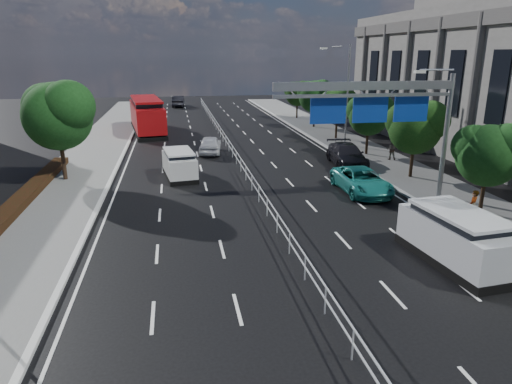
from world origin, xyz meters
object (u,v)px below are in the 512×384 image
object	(u,v)px
red_bus	(147,114)
pedestrian_b	(391,150)
overhead_gantry	(384,104)
parked_car_teal	(362,181)
white_minivan	(179,164)
near_car_silver	(210,145)
near_car_dark	(178,101)
parked_car_dark	(347,155)
pedestrian_a	(473,206)
silver_minivan	(457,238)

from	to	relation	value
red_bus	pedestrian_b	distance (m)	26.70
overhead_gantry	parked_car_teal	bearing A→B (deg)	94.57
white_minivan	near_car_silver	xyz separation A→B (m)	(2.74, 7.61, -0.18)
near_car_dark	parked_car_teal	world-z (taller)	near_car_dark
overhead_gantry	parked_car_dark	bearing A→B (deg)	80.11
parked_car_dark	pedestrian_b	bearing A→B (deg)	14.72
white_minivan	near_car_dark	xyz separation A→B (m)	(0.59, 44.28, -0.08)
parked_car_dark	pedestrian_a	size ratio (longest dim) A/B	3.36
silver_minivan	near_car_dark	bearing A→B (deg)	94.32
white_minivan	pedestrian_a	bearing A→B (deg)	-47.09
parked_car_dark	white_minivan	bearing A→B (deg)	-168.18
pedestrian_a	pedestrian_b	size ratio (longest dim) A/B	1.03
white_minivan	silver_minivan	xyz separation A→B (m)	(10.89, -15.59, 0.15)
parked_car_teal	white_minivan	bearing A→B (deg)	152.96
near_car_dark	pedestrian_b	bearing A→B (deg)	113.56
near_car_silver	pedestrian_a	bearing A→B (deg)	128.31
near_car_silver	pedestrian_a	size ratio (longest dim) A/B	2.68
near_car_dark	red_bus	bearing A→B (deg)	84.10
white_minivan	near_car_dark	world-z (taller)	white_minivan
red_bus	silver_minivan	world-z (taller)	red_bus
red_bus	parked_car_dark	distance (m)	24.41
near_car_silver	silver_minivan	world-z (taller)	silver_minivan
near_car_dark	pedestrian_b	world-z (taller)	pedestrian_b
parked_car_dark	pedestrian_a	distance (m)	13.31
overhead_gantry	pedestrian_b	size ratio (longest dim) A/B	6.39
near_car_silver	near_car_dark	size ratio (longest dim) A/B	0.85
white_minivan	near_car_silver	world-z (taller)	white_minivan
red_bus	near_car_dark	size ratio (longest dim) A/B	2.39
silver_minivan	parked_car_dark	size ratio (longest dim) A/B	0.99
white_minivan	pedestrian_b	distance (m)	16.77
near_car_dark	near_car_silver	bearing A→B (deg)	96.10
near_car_silver	near_car_dark	distance (m)	36.73
overhead_gantry	pedestrian_b	xyz separation A→B (m)	(5.51, 9.59, -4.66)
white_minivan	silver_minivan	size ratio (longest dim) A/B	0.83
near_car_silver	white_minivan	bearing A→B (deg)	77.92
white_minivan	parked_car_teal	world-z (taller)	white_minivan
red_bus	near_car_silver	xyz separation A→B (m)	(5.84, -12.37, -1.14)
near_car_dark	parked_car_dark	xyz separation A→B (m)	(12.11, -42.87, -0.05)
overhead_gantry	silver_minivan	world-z (taller)	overhead_gantry
white_minivan	red_bus	world-z (taller)	red_bus
parked_car_dark	pedestrian_b	distance (m)	4.01
red_bus	near_car_dark	bearing A→B (deg)	73.67
overhead_gantry	near_car_silver	bearing A→B (deg)	118.99
red_bus	pedestrian_b	world-z (taller)	red_bus
near_car_dark	silver_minivan	xyz separation A→B (m)	(10.31, -59.87, 0.23)
overhead_gantry	parked_car_dark	size ratio (longest dim) A/B	1.84
pedestrian_a	pedestrian_b	world-z (taller)	pedestrian_a
red_bus	parked_car_dark	bearing A→B (deg)	-57.31
overhead_gantry	near_car_dark	bearing A→B (deg)	101.50
near_car_silver	pedestrian_b	distance (m)	14.98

